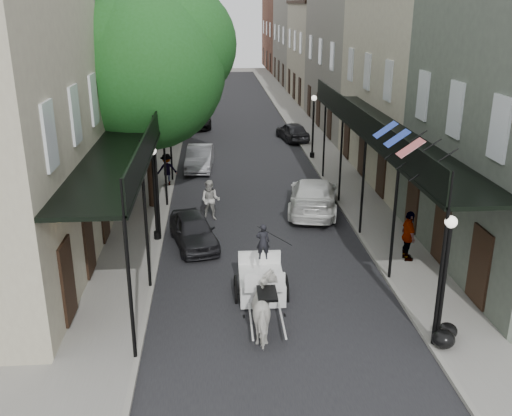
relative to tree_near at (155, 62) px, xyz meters
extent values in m
plane|color=gray|center=(4.20, -10.18, -6.49)|extent=(140.00, 140.00, 0.00)
cube|color=black|center=(4.20, 9.82, -6.48)|extent=(8.00, 90.00, 0.01)
cube|color=gray|center=(-0.80, 9.82, -6.43)|extent=(2.20, 90.00, 0.12)
cube|color=gray|center=(9.20, 9.82, -6.43)|extent=(2.20, 90.00, 0.12)
cube|color=#B6B092|center=(-4.40, 19.82, -1.24)|extent=(5.00, 80.00, 10.50)
cube|color=gray|center=(12.80, 19.82, -1.24)|extent=(5.00, 80.00, 10.50)
cube|color=black|center=(-0.80, -3.18, -2.49)|extent=(2.20, 18.00, 0.12)
cube|color=black|center=(0.25, -3.18, -1.99)|extent=(0.06, 18.00, 1.00)
cylinder|color=black|center=(0.20, -12.18, -4.37)|extent=(0.10, 0.10, 4.00)
cylinder|color=black|center=(0.20, -4.18, -4.37)|extent=(0.10, 0.10, 4.00)
cylinder|color=black|center=(0.20, 3.82, -4.37)|extent=(0.10, 0.10, 4.00)
cube|color=black|center=(9.20, -3.18, -2.49)|extent=(2.20, 18.00, 0.12)
cube|color=black|center=(8.15, -3.18, -1.99)|extent=(0.06, 18.00, 1.00)
cylinder|color=black|center=(8.20, -12.18, -4.37)|extent=(0.10, 0.10, 4.00)
cylinder|color=black|center=(8.20, -4.18, -4.37)|extent=(0.10, 0.10, 4.00)
cylinder|color=black|center=(8.20, 3.82, -4.37)|extent=(0.10, 0.10, 4.00)
cylinder|color=#382619|center=(-0.40, -0.18, -3.57)|extent=(0.44, 0.44, 5.60)
sphere|color=#1B521A|center=(-0.40, -0.18, -0.29)|extent=(6.80, 6.80, 6.80)
sphere|color=#1B521A|center=(0.96, 0.42, 0.71)|extent=(5.10, 5.10, 5.10)
cylinder|color=#382619|center=(-0.40, 13.82, -3.85)|extent=(0.44, 0.44, 5.04)
sphere|color=#1B521A|center=(-0.40, 13.82, -0.91)|extent=(6.00, 6.00, 6.00)
sphere|color=#1B521A|center=(0.80, 14.42, -0.01)|extent=(4.50, 4.50, 4.50)
cylinder|color=black|center=(8.30, -12.18, -6.22)|extent=(0.28, 0.28, 0.30)
cylinder|color=black|center=(8.30, -12.18, -4.67)|extent=(0.12, 0.12, 3.40)
sphere|color=white|center=(8.30, -12.18, -2.82)|extent=(0.32, 0.32, 0.32)
cylinder|color=black|center=(0.10, -4.18, -6.22)|extent=(0.28, 0.28, 0.30)
cylinder|color=black|center=(0.10, -4.18, -4.67)|extent=(0.12, 0.12, 3.40)
sphere|color=white|center=(0.10, -4.18, -2.82)|extent=(0.32, 0.32, 0.32)
cylinder|color=black|center=(8.30, 7.82, -6.22)|extent=(0.28, 0.28, 0.30)
cylinder|color=black|center=(8.30, 7.82, -4.67)|extent=(0.12, 0.12, 3.40)
sphere|color=white|center=(8.30, 7.82, -2.82)|extent=(0.32, 0.32, 0.32)
imported|color=silver|center=(3.77, -11.18, -5.67)|extent=(0.90, 1.95, 1.64)
torus|color=black|center=(2.98, -8.29, -5.87)|extent=(0.10, 1.28, 1.28)
torus|color=black|center=(4.61, -8.31, -5.87)|extent=(0.10, 1.28, 1.28)
torus|color=black|center=(3.16, -9.68, -6.17)|extent=(0.08, 0.67, 0.67)
torus|color=black|center=(4.40, -9.69, -6.17)|extent=(0.08, 0.67, 0.67)
cube|color=white|center=(3.79, -8.50, -5.45)|extent=(1.41, 1.80, 0.69)
cube|color=white|center=(3.78, -9.54, -4.95)|extent=(1.20, 0.56, 0.12)
cube|color=white|center=(3.78, -9.79, -4.65)|extent=(1.19, 0.11, 0.50)
imported|color=black|center=(3.78, -9.54, -4.33)|extent=(0.41, 0.27, 1.12)
imported|color=#B2B0A7|center=(2.20, -1.91, -5.60)|extent=(1.00, 0.86, 1.77)
imported|color=gray|center=(0.00, 2.96, -5.56)|extent=(1.15, 0.82, 1.62)
imported|color=gray|center=(9.24, -6.83, -5.45)|extent=(0.45, 1.08, 1.84)
imported|color=black|center=(1.53, -4.65, -5.86)|extent=(2.27, 3.91, 1.25)
imported|color=#A6A5AB|center=(1.60, 6.15, -5.83)|extent=(1.63, 4.07, 1.32)
imported|color=black|center=(0.89, 18.08, -5.75)|extent=(2.96, 5.52, 1.47)
imported|color=white|center=(6.80, -1.18, -5.74)|extent=(3.04, 5.44, 1.49)
imported|color=black|center=(7.80, 12.92, -5.85)|extent=(2.15, 3.93, 1.27)
ellipsoid|color=black|center=(8.40, -12.38, -6.11)|extent=(0.62, 0.62, 0.52)
ellipsoid|color=black|center=(8.70, -11.93, -6.15)|extent=(0.54, 0.54, 0.43)
camera|label=1|loc=(2.38, -25.12, 2.35)|focal=40.00mm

